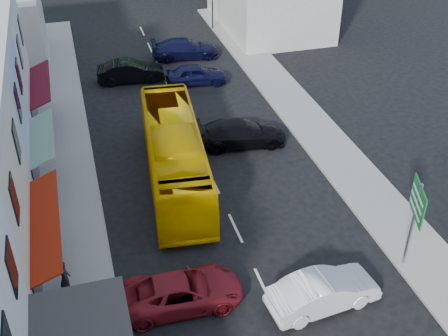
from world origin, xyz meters
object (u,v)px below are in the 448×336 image
bus (175,155)px  car_white (323,293)px  traffic_signal (212,4)px  car_red (182,291)px  direction_sign (412,227)px  pedestrian_left (65,280)px

bus → car_white: size_ratio=2.64×
traffic_signal → bus: bearing=76.6°
car_red → direction_sign: 10.00m
car_white → pedestrian_left: pedestrian_left is taller
direction_sign → pedestrian_left: bearing=-168.8°
direction_sign → bus: bearing=151.3°
car_white → car_red: size_ratio=0.96×
pedestrian_left → traffic_signal: (14.05, 29.04, 1.32)m
car_red → pedestrian_left: bearing=72.3°
pedestrian_left → traffic_signal: size_ratio=0.37×
car_red → traffic_signal: bearing=-15.3°
pedestrian_left → car_white: bearing=-119.2°
traffic_signal → direction_sign: bearing=97.2°
pedestrian_left → direction_sign: size_ratio=0.39×
direction_sign → traffic_signal: traffic_signal is taller
car_red → pedestrian_left: pedestrian_left is taller
car_white → traffic_signal: (4.14, 32.30, 1.62)m
car_white → direction_sign: (4.45, 1.16, 1.49)m
pedestrian_left → direction_sign: (14.36, -2.10, 1.19)m
car_white → traffic_signal: bearing=-13.5°
car_white → pedestrian_left: 10.44m
pedestrian_left → direction_sign: 14.57m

